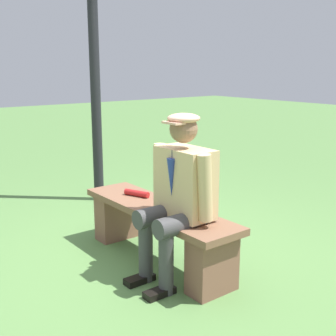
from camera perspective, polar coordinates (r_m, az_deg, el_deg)
The scene contains 5 objects.
ground_plane at distance 3.88m, azimuth -1.30°, elevation -11.78°, with size 30.00×30.00×0.00m, color #558042.
bench at distance 3.76m, azimuth -1.33°, elevation -7.50°, with size 1.65×0.43×0.49m.
seated_man at distance 3.33m, azimuth 1.38°, elevation -2.81°, with size 0.63×0.59×1.29m.
rolled_magazine at distance 3.97m, azimuth -4.01°, elevation -3.24°, with size 0.05×0.05×0.24m, color #B21E1E.
lamp_post at distance 5.38m, azimuth -9.44°, elevation 14.51°, with size 0.26×0.26×2.91m.
Camera 1 is at (-2.83, 2.09, 1.63)m, focal length 47.66 mm.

